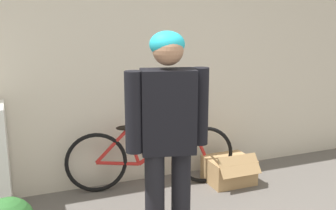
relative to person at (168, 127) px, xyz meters
name	(u,v)px	position (x,y,z in m)	size (l,w,h in m)	color
wall_back	(104,57)	(-0.12, 1.35, 0.36)	(8.00, 0.07, 2.60)	beige
person	(168,127)	(0.00, 0.00, 0.00)	(0.60, 0.30, 1.59)	black
bicycle	(152,156)	(0.26, 1.09, -0.61)	(1.68, 0.48, 0.67)	black
cardboard_box	(229,170)	(1.05, 0.91, -0.81)	(0.46, 0.47, 0.34)	tan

